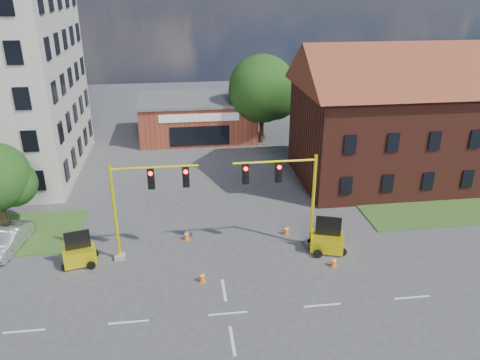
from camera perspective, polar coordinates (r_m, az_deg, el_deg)
The scene contains 17 objects.
ground at distance 24.94m, azimuth -1.49°, elevation -15.96°, with size 120.00×120.00×0.00m, color #434345.
grass_verge_ne at distance 37.98m, azimuth 25.01°, elevation -3.59°, with size 14.00×4.00×0.08m, color #2C541F.
lane_markings at distance 22.70m, azimuth -0.61°, elevation -20.69°, with size 60.00×36.00×0.01m, color white, non-canonical shape.
brick_shop at distance 51.12m, azimuth -5.20°, elevation 7.65°, with size 12.40×8.40×4.30m.
townhouse_row at distance 41.68m, azimuth 21.46°, elevation 7.95°, with size 21.00×11.00×11.50m.
tree_large at distance 48.27m, azimuth 3.12°, elevation 10.81°, with size 7.21×6.86×9.12m.
tree_nw_front at distance 34.23m, azimuth -27.26°, elevation 0.15°, with size 4.72×4.49×6.27m.
signal_mast_west at distance 27.99m, azimuth -11.83°, elevation -2.34°, with size 5.30×0.60×6.20m.
signal_mast_east at distance 28.59m, azimuth 5.82°, elevation -1.38°, with size 5.30×0.60×6.20m.
trailer_west at distance 29.86m, azimuth -18.97°, elevation -8.57°, with size 2.11×1.66×2.12m.
trailer_east at distance 30.01m, azimuth 10.58°, elevation -7.31°, with size 2.33×1.92×2.29m.
cone_a at distance 27.04m, azimuth -4.64°, elevation -11.64°, with size 0.40×0.40×0.70m.
cone_b at distance 31.11m, azimuth -6.53°, elevation -6.68°, with size 0.40×0.40×0.70m.
cone_c at distance 28.78m, azimuth 11.37°, elevation -9.70°, with size 0.40×0.40×0.70m.
cone_d at distance 31.67m, azimuth 5.70°, elevation -6.06°, with size 0.40×0.40×0.70m.
pickup_white at distance 39.34m, azimuth 12.43°, elevation 0.12°, with size 2.34×5.08×1.41m, color silver.
sedan_silver_front at distance 33.08m, azimuth -26.43°, elevation -6.54°, with size 1.48×4.23×1.39m, color #999CA0.
Camera 1 is at (-1.94, -19.27, 15.72)m, focal length 35.00 mm.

